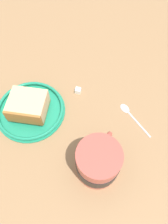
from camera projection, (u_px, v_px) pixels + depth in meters
ground_plane at (54, 115)px, 58.91cm from camera, size 152.73×152.73×3.74cm
small_plate at (32, 109)px, 56.64cm from camera, size 18.15×18.15×1.66cm
cake_slice at (30, 105)px, 54.32cm from camera, size 11.73×11.27×4.91cm
tea_mug at (100, 161)px, 45.83cm from camera, size 10.18×10.78×10.03cm
teaspoon at (131, 112)px, 56.77cm from camera, size 4.52×11.50×0.80cm
sugar_cube at (80, 90)px, 59.78cm from camera, size 1.98×1.98×1.43cm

